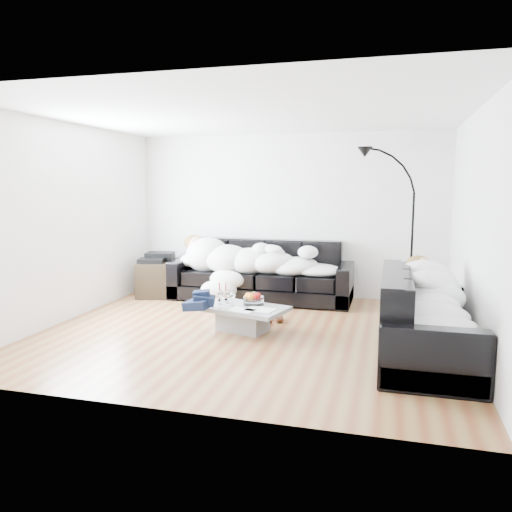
% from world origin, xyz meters
% --- Properties ---
extents(ground, '(5.00, 5.00, 0.00)m').
position_xyz_m(ground, '(0.00, 0.00, 0.00)').
color(ground, brown).
rests_on(ground, ground).
extents(wall_back, '(5.00, 0.02, 2.60)m').
position_xyz_m(wall_back, '(0.00, 2.25, 1.30)').
color(wall_back, silver).
rests_on(wall_back, ground).
extents(wall_left, '(0.02, 4.50, 2.60)m').
position_xyz_m(wall_left, '(-2.50, 0.00, 1.30)').
color(wall_left, silver).
rests_on(wall_left, ground).
extents(wall_right, '(0.02, 4.50, 2.60)m').
position_xyz_m(wall_right, '(2.50, 0.00, 1.30)').
color(wall_right, silver).
rests_on(wall_right, ground).
extents(ceiling, '(5.00, 5.00, 0.00)m').
position_xyz_m(ceiling, '(0.00, 0.00, 2.60)').
color(ceiling, white).
rests_on(ceiling, ground).
extents(sofa_back, '(2.80, 0.97, 0.92)m').
position_xyz_m(sofa_back, '(-0.31, 1.74, 0.46)').
color(sofa_back, black).
rests_on(sofa_back, ground).
extents(sofa_right, '(0.93, 2.18, 0.88)m').
position_xyz_m(sofa_right, '(2.03, -0.35, 0.44)').
color(sofa_right, black).
rests_on(sofa_right, ground).
extents(sleeper_back, '(2.37, 0.82, 0.47)m').
position_xyz_m(sleeper_back, '(-0.31, 1.69, 0.66)').
color(sleeper_back, white).
rests_on(sleeper_back, sofa_back).
extents(sleeper_right, '(0.79, 1.87, 0.46)m').
position_xyz_m(sleeper_right, '(2.03, -0.35, 0.65)').
color(sleeper_right, white).
rests_on(sleeper_right, sofa_right).
extents(teal_cushion, '(0.42, 0.38, 0.20)m').
position_xyz_m(teal_cushion, '(1.97, 0.32, 0.72)').
color(teal_cushion, '#0E684C').
rests_on(teal_cushion, sofa_right).
extents(coffee_table, '(1.19, 0.88, 0.31)m').
position_xyz_m(coffee_table, '(-0.10, 0.02, 0.16)').
color(coffee_table, '#939699').
rests_on(coffee_table, ground).
extents(fruit_bowl, '(0.28, 0.28, 0.16)m').
position_xyz_m(fruit_bowl, '(0.01, 0.15, 0.39)').
color(fruit_bowl, white).
rests_on(fruit_bowl, coffee_table).
extents(wine_glass_a, '(0.09, 0.09, 0.16)m').
position_xyz_m(wine_glass_a, '(-0.32, 0.12, 0.39)').
color(wine_glass_a, white).
rests_on(wine_glass_a, coffee_table).
extents(wine_glass_b, '(0.08, 0.08, 0.18)m').
position_xyz_m(wine_glass_b, '(-0.39, 0.04, 0.40)').
color(wine_glass_b, white).
rests_on(wine_glass_b, coffee_table).
extents(wine_glass_c, '(0.08, 0.08, 0.17)m').
position_xyz_m(wine_glass_c, '(-0.22, 0.01, 0.39)').
color(wine_glass_c, white).
rests_on(wine_glass_c, coffee_table).
extents(candle_left, '(0.05, 0.05, 0.23)m').
position_xyz_m(candle_left, '(-0.46, 0.22, 0.43)').
color(candle_left, maroon).
rests_on(candle_left, coffee_table).
extents(candle_right, '(0.05, 0.05, 0.22)m').
position_xyz_m(candle_right, '(-0.40, 0.28, 0.42)').
color(candle_right, maroon).
rests_on(candle_right, coffee_table).
extents(newspaper_a, '(0.38, 0.32, 0.01)m').
position_xyz_m(newspaper_a, '(0.16, -0.09, 0.32)').
color(newspaper_a, silver).
rests_on(newspaper_a, coffee_table).
extents(newspaper_b, '(0.35, 0.29, 0.01)m').
position_xyz_m(newspaper_b, '(-0.04, -0.18, 0.32)').
color(newspaper_b, silver).
rests_on(newspaper_b, coffee_table).
extents(navy_jacket, '(0.35, 0.30, 0.16)m').
position_xyz_m(navy_jacket, '(-0.53, -0.23, 0.47)').
color(navy_jacket, black).
rests_on(navy_jacket, coffee_table).
extents(shoes, '(0.51, 0.47, 0.09)m').
position_xyz_m(shoes, '(0.11, 0.50, 0.05)').
color(shoes, '#472311').
rests_on(shoes, ground).
extents(av_cabinet, '(0.74, 0.93, 0.56)m').
position_xyz_m(av_cabinet, '(-2.03, 1.63, 0.28)').
color(av_cabinet, black).
rests_on(av_cabinet, ground).
extents(stereo, '(0.50, 0.43, 0.13)m').
position_xyz_m(stereo, '(-2.03, 1.63, 0.63)').
color(stereo, black).
rests_on(stereo, av_cabinet).
extents(floor_lamp, '(0.81, 0.58, 2.06)m').
position_xyz_m(floor_lamp, '(1.93, 1.83, 1.03)').
color(floor_lamp, black).
rests_on(floor_lamp, ground).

